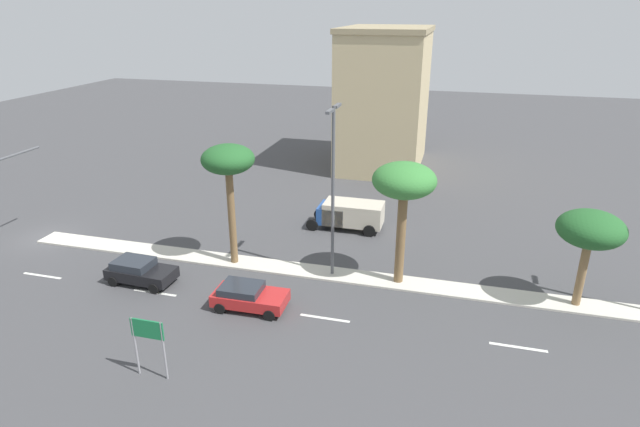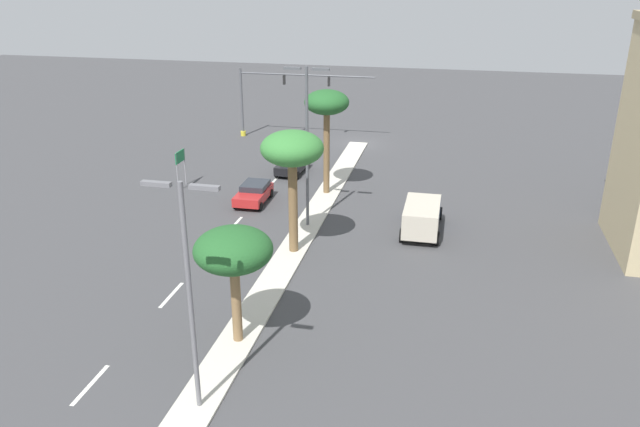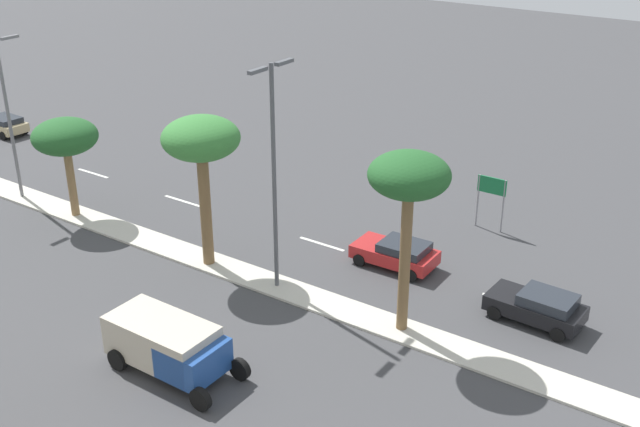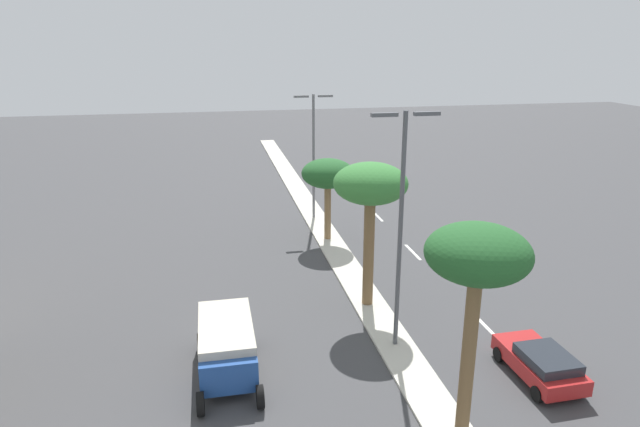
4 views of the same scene
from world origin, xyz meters
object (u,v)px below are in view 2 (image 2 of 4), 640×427
directional_road_sign (180,161)px  box_truck (422,215)px  palm_tree_rear (327,106)px  palm_tree_trailing (233,251)px  palm_tree_right (292,152)px  street_lamp_far (189,282)px  traffic_signal_gantry (272,95)px  street_lamp_leading (307,136)px  sedan_black_trailing (292,164)px  sedan_red_center (254,193)px

directional_road_sign → box_truck: size_ratio=0.54×
palm_tree_rear → box_truck: bearing=142.2°
directional_road_sign → palm_tree_trailing: palm_tree_trailing is taller
palm_tree_right → street_lamp_far: (-0.01, 14.97, -0.75)m
traffic_signal_gantry → palm_tree_trailing: bearing=104.1°
street_lamp_leading → sedan_black_trailing: street_lamp_leading is taller
palm_tree_trailing → street_lamp_far: bearing=90.7°
street_lamp_far → sedan_black_trailing: 31.03m
sedan_red_center → box_truck: 12.98m
directional_road_sign → street_lamp_far: (-11.82, 24.79, 3.48)m
sedan_black_trailing → palm_tree_trailing: bearing=99.2°
street_lamp_leading → street_lamp_far: size_ratio=1.12×
directional_road_sign → street_lamp_far: bearing=115.5°
directional_road_sign → street_lamp_leading: size_ratio=0.28×
traffic_signal_gantry → directional_road_sign: 16.86m
palm_tree_right → sedan_black_trailing: palm_tree_right is taller
palm_tree_rear → palm_tree_right: size_ratio=1.05×
palm_tree_trailing → street_lamp_leading: bearing=-89.7°
traffic_signal_gantry → box_truck: bearing=127.8°
palm_tree_right → street_lamp_leading: bearing=-88.3°
street_lamp_far → palm_tree_rear: bearing=-89.5°
directional_road_sign → palm_tree_right: palm_tree_right is taller
traffic_signal_gantry → street_lamp_far: (-9.20, 41.30, 1.30)m
sedan_black_trailing → palm_tree_rear: bearing=130.8°
palm_tree_trailing → street_lamp_far: street_lamp_far is taller
street_lamp_leading → box_truck: (-7.62, -0.67, -5.08)m
directional_road_sign → street_lamp_far: street_lamp_far is taller
palm_tree_right → street_lamp_far: bearing=90.1°
palm_tree_rear → palm_tree_right: bearing=91.2°
palm_tree_trailing → sedan_black_trailing: bearing=-80.8°
directional_road_sign → palm_tree_rear: size_ratio=0.38×
traffic_signal_gantry → street_lamp_far: bearing=102.6°
traffic_signal_gantry → sedan_red_center: size_ratio=3.34×
sedan_black_trailing → box_truck: bearing=137.9°
palm_tree_trailing → traffic_signal_gantry: bearing=-75.9°
sedan_red_center → palm_tree_rear: bearing=-148.3°
palm_tree_trailing → palm_tree_rear: bearing=-89.5°
directional_road_sign → palm_tree_trailing: (-11.76, 19.96, 2.48)m
palm_tree_rear → box_truck: 11.32m
directional_road_sign → box_truck: (-19.30, 4.97, -1.00)m
palm_tree_rear → palm_tree_trailing: 21.10m
directional_road_sign → box_truck: bearing=165.6°
palm_tree_trailing → sedan_black_trailing: size_ratio=1.34×
street_lamp_leading → sedan_black_trailing: 13.11m
palm_tree_right → box_truck: size_ratio=1.34×
palm_tree_trailing → directional_road_sign: bearing=-59.5°
sedan_red_center → directional_road_sign: bearing=-16.8°
palm_tree_right → street_lamp_leading: 4.19m
directional_road_sign → street_lamp_far: size_ratio=0.32×
traffic_signal_gantry → palm_tree_rear: (-8.96, 15.50, 2.52)m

